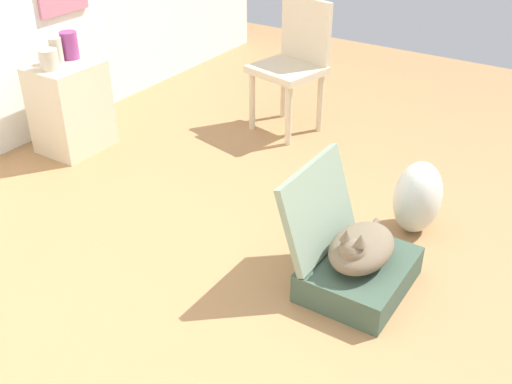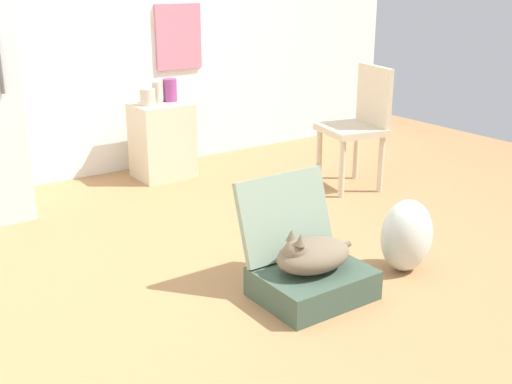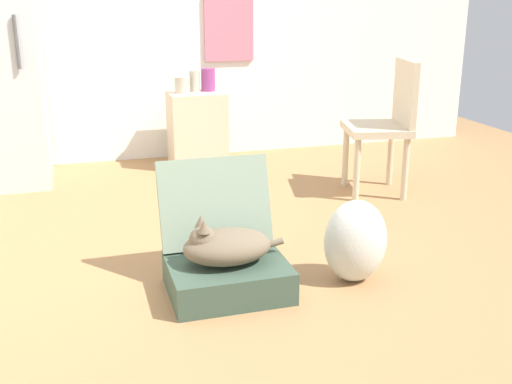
% 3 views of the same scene
% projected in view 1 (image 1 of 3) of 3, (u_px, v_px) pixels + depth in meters
% --- Properties ---
extents(ground_plane, '(7.68, 7.68, 0.00)m').
position_uv_depth(ground_plane, '(259.00, 278.00, 3.04)').
color(ground_plane, '#9E7247').
rests_on(ground_plane, ground).
extents(suitcase_base, '(0.55, 0.44, 0.15)m').
position_uv_depth(suitcase_base, '(359.00, 274.00, 2.94)').
color(suitcase_base, '#384C3D').
rests_on(suitcase_base, ground).
extents(suitcase_lid, '(0.55, 0.17, 0.43)m').
position_uv_depth(suitcase_lid, '(318.00, 208.00, 2.90)').
color(suitcase_lid, gray).
rests_on(suitcase_lid, suitcase_base).
extents(cat, '(0.49, 0.28, 0.23)m').
position_uv_depth(cat, '(361.00, 248.00, 2.85)').
color(cat, brown).
rests_on(cat, suitcase_base).
extents(plastic_bag_white, '(0.31, 0.25, 0.41)m').
position_uv_depth(plastic_bag_white, '(418.00, 197.00, 3.30)').
color(plastic_bag_white, silver).
rests_on(plastic_bag_white, ground).
extents(side_table, '(0.44, 0.37, 0.60)m').
position_uv_depth(side_table, '(71.00, 107.00, 4.13)').
color(side_table, beige).
rests_on(side_table, ground).
extents(vase_tall, '(0.12, 0.12, 0.13)m').
position_uv_depth(vase_tall, '(49.00, 59.00, 3.86)').
color(vase_tall, '#B7AD99').
rests_on(vase_tall, side_table).
extents(vase_short, '(0.11, 0.11, 0.18)m').
position_uv_depth(vase_short, '(70.00, 45.00, 4.03)').
color(vase_short, '#8C387A').
rests_on(vase_short, side_table).
extents(vase_round, '(0.08, 0.08, 0.17)m').
position_uv_depth(vase_round, '(56.00, 51.00, 3.95)').
color(vase_round, '#B7AD99').
rests_on(vase_round, side_table).
extents(chair, '(0.50, 0.53, 0.93)m').
position_uv_depth(chair, '(294.00, 60.00, 4.31)').
color(chair, beige).
rests_on(chair, ground).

